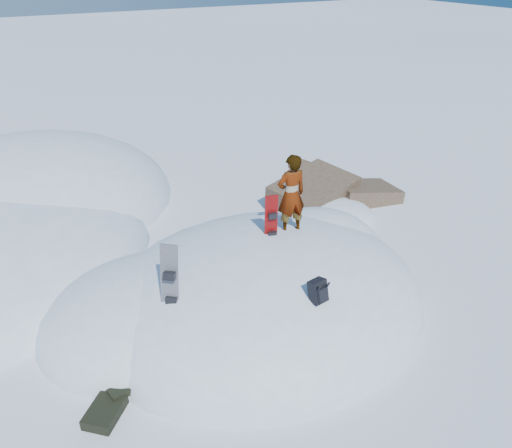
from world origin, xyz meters
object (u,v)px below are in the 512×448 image
person (291,195)px  snowboard_dark (170,290)px  snowboard_red (271,227)px  backpack (319,291)px

person → snowboard_dark: bearing=17.6°
snowboard_red → snowboard_dark: snowboard_red is taller
backpack → snowboard_dark: bearing=140.2°
snowboard_red → person: 0.75m
snowboard_red → backpack: (-0.23, -1.98, -0.24)m
snowboard_red → backpack: 2.00m
snowboard_dark → person: bearing=53.1°
snowboard_dark → backpack: bearing=8.2°
snowboard_red → snowboard_dark: size_ratio=0.86×
snowboard_red → backpack: bearing=-83.8°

